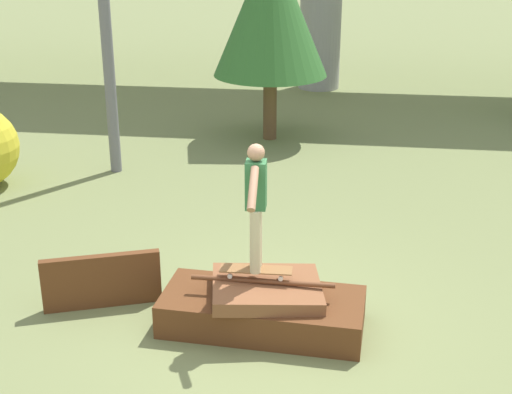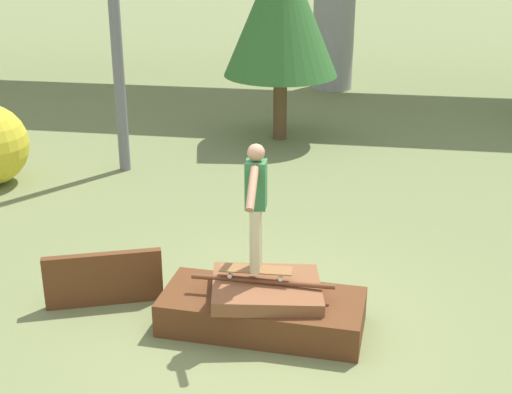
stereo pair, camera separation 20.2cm
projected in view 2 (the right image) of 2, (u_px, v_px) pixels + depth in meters
ground_plane at (262, 327)px, 8.13m from camera, size 80.00×80.00×0.00m
scrap_pile at (263, 308)px, 8.04m from camera, size 2.33×1.18×0.61m
scrap_plank_loose at (104, 279)px, 8.50m from camera, size 1.34×0.59×0.67m
skateboard at (256, 270)px, 7.96m from camera, size 0.82×0.24×0.09m
skater at (256, 200)px, 7.65m from camera, size 0.23×1.10×1.45m
tree_behind_left at (281, 8)px, 14.07m from camera, size 2.32×2.32×4.04m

